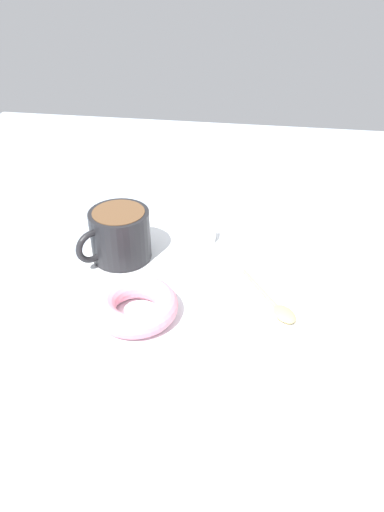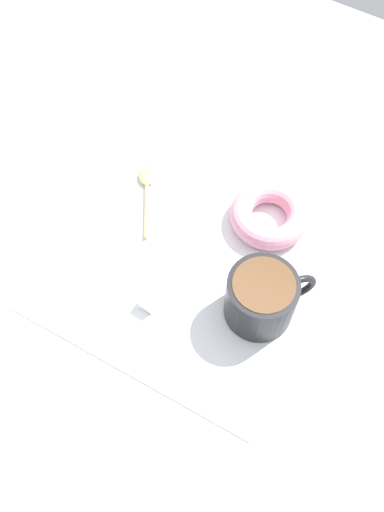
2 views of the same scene
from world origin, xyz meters
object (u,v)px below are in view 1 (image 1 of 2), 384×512
Objects in this scene: coffee_cup at (119,234)px; sugar_cube at (210,234)px; donut at (135,306)px; spoon at (278,307)px.

sugar_cube is (-12.22, -6.59, -2.85)cm from coffee_cup.
donut is (-5.25, 12.35, -2.32)cm from coffee_cup.
donut is at bearing 113.02° from coffee_cup.
coffee_cup is 0.94× the size of donut.
spoon is at bearing -167.95° from donut.
donut is at bearing 12.05° from spoon.
coffee_cup is at bearing -20.85° from spoon.
spoon is (-22.67, 8.63, -3.41)cm from coffee_cup.
spoon is 5.66× the size of sugar_cube.
donut reaches higher than sugar_cube.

